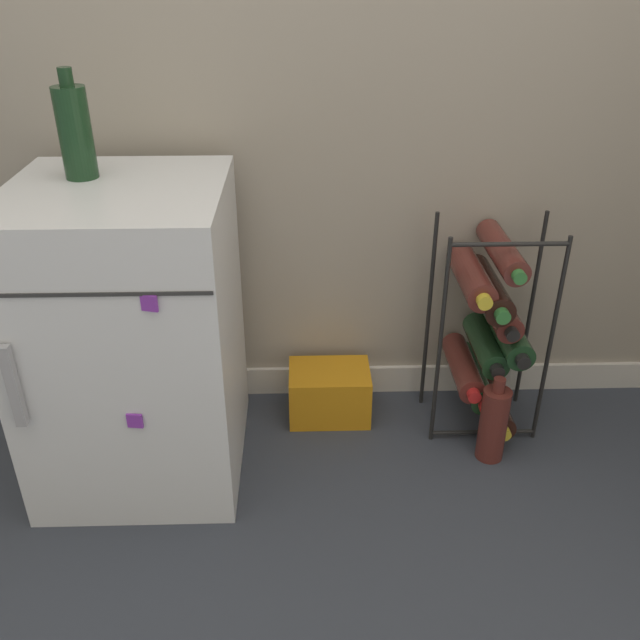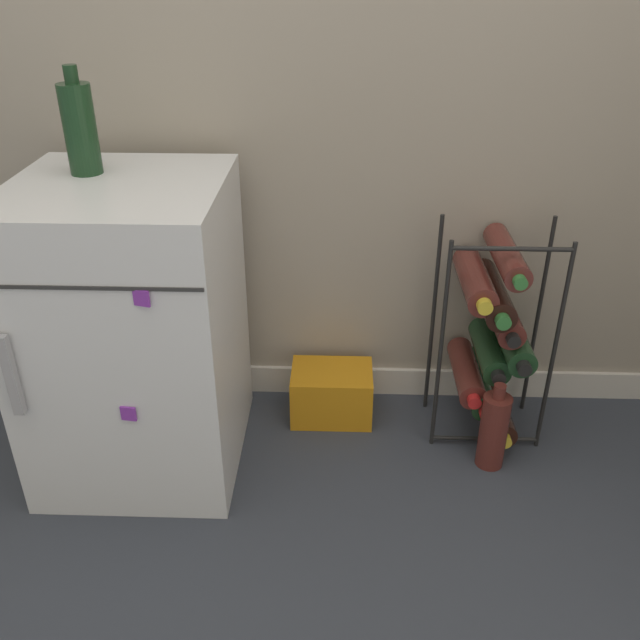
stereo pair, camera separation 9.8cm
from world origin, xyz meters
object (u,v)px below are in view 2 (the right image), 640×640
(wine_rack, at_px, (490,335))
(soda_box, at_px, (332,393))
(mini_fridge, at_px, (136,331))
(fridge_top_bottle, at_px, (80,128))
(loose_bottle_floor, at_px, (493,430))

(wine_rack, relative_size, soda_box, 2.61)
(wine_rack, bearing_deg, soda_box, 174.59)
(mini_fridge, relative_size, fridge_top_bottle, 3.18)
(soda_box, xyz_separation_m, loose_bottle_floor, (0.44, -0.21, 0.04))
(mini_fridge, distance_m, wine_rack, 0.96)
(loose_bottle_floor, bearing_deg, soda_box, 154.65)
(soda_box, height_order, loose_bottle_floor, loose_bottle_floor)
(soda_box, distance_m, fridge_top_bottle, 1.01)
(wine_rack, xyz_separation_m, loose_bottle_floor, (0.00, -0.17, -0.20))
(wine_rack, bearing_deg, fridge_top_bottle, -176.23)
(mini_fridge, xyz_separation_m, fridge_top_bottle, (-0.09, 0.08, 0.50))
(mini_fridge, relative_size, soda_box, 3.25)
(wine_rack, distance_m, soda_box, 0.50)
(mini_fridge, bearing_deg, wine_rack, 8.68)
(wine_rack, height_order, soda_box, wine_rack)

